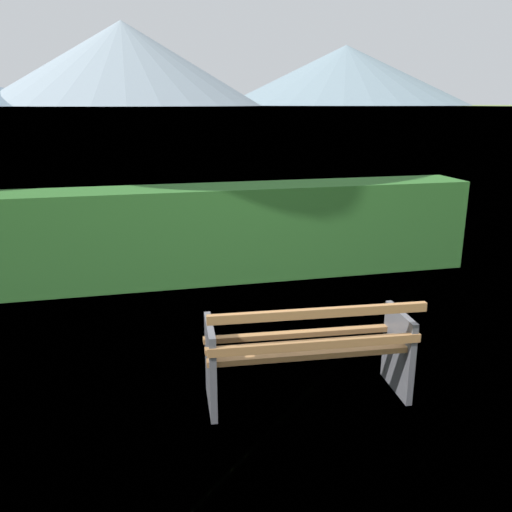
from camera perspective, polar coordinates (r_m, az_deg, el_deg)
name	(u,v)px	position (r m, az deg, el deg)	size (l,w,h in m)	color
ground_plane	(305,396)	(4.38, 5.35, -14.74)	(1400.00, 1400.00, 0.00)	olive
water_surface	(127,108)	(310.26, -13.72, 15.28)	(620.00, 620.00, 0.00)	#7A99A8
park_bench	(309,351)	(4.13, 5.70, -10.11)	(1.62, 0.68, 0.87)	olive
hedge_row	(231,232)	(6.98, -2.73, 2.59)	(6.49, 0.75, 1.22)	#285B23
distant_hills	(89,72)	(562.36, -17.55, 18.35)	(818.06, 388.36, 75.92)	slate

